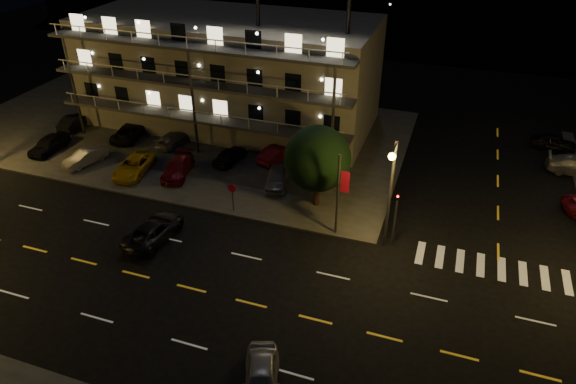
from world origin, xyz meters
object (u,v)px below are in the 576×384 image
(tree, at_px, (317,160))
(lot_car_4, at_px, (277,178))
(road_car_east, at_px, (261,379))
(lot_car_2, at_px, (134,166))
(road_car_west, at_px, (154,230))
(lot_car_7, at_px, (174,138))

(tree, xyz_separation_m, lot_car_4, (-3.76, 1.60, -3.13))
(lot_car_4, height_order, road_car_east, lot_car_4)
(lot_car_2, xyz_separation_m, road_car_west, (6.43, -7.33, -0.11))
(road_car_west, bearing_deg, lot_car_7, -61.82)
(lot_car_7, bearing_deg, lot_car_2, 92.36)
(lot_car_4, bearing_deg, lot_car_7, 148.97)
(lot_car_2, distance_m, lot_car_7, 5.88)
(lot_car_2, bearing_deg, lot_car_4, 1.92)
(road_car_west, bearing_deg, road_car_east, 145.86)
(lot_car_2, xyz_separation_m, road_car_east, (18.08, -16.43, -0.09))
(tree, xyz_separation_m, road_car_west, (-9.49, -7.70, -3.26))
(lot_car_7, bearing_deg, road_car_west, 121.29)
(lot_car_4, xyz_separation_m, road_car_west, (-5.73, -9.30, -0.13))
(lot_car_2, distance_m, road_car_east, 24.43)
(road_car_east, bearing_deg, lot_car_4, 88.12)
(lot_car_4, height_order, road_car_west, lot_car_4)
(lot_car_2, relative_size, road_car_west, 0.94)
(lot_car_2, height_order, lot_car_7, lot_car_2)
(lot_car_4, relative_size, lot_car_7, 0.96)
(lot_car_7, xyz_separation_m, road_car_west, (5.96, -13.19, -0.05))
(lot_car_4, xyz_separation_m, road_car_east, (5.92, -18.40, -0.10))
(tree, relative_size, lot_car_4, 1.59)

